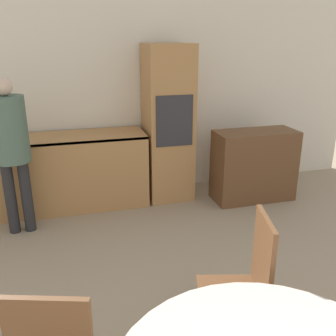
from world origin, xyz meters
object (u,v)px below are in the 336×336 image
object	(u,v)px
oven_unit	(168,124)
sideboard	(254,166)
person_standing	(11,141)
chair_far_right	(247,281)

from	to	relation	value
oven_unit	sideboard	world-z (taller)	oven_unit
oven_unit	person_standing	world-z (taller)	oven_unit
person_standing	oven_unit	bearing A→B (deg)	16.55
chair_far_right	person_standing	bearing A→B (deg)	-129.41
person_standing	sideboard	bearing A→B (deg)	2.69
chair_far_right	person_standing	distance (m)	2.66
oven_unit	chair_far_right	world-z (taller)	oven_unit
oven_unit	sideboard	bearing A→B (deg)	-21.17
oven_unit	chair_far_right	xyz separation A→B (m)	(-0.22, -2.64, -0.42)
sideboard	person_standing	world-z (taller)	person_standing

